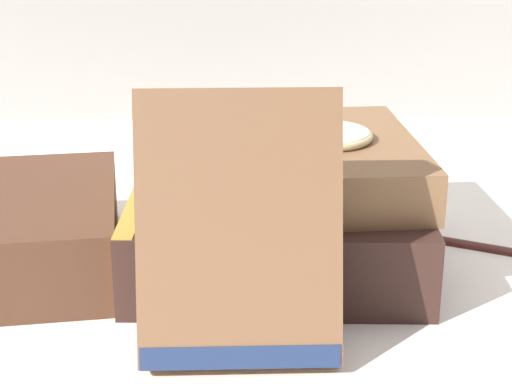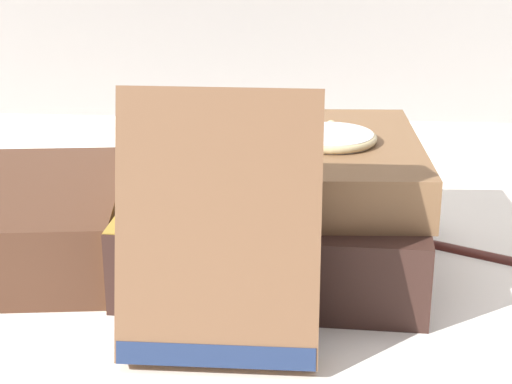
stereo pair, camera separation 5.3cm
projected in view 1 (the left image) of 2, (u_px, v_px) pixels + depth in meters
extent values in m
plane|color=white|center=(296.00, 269.00, 0.57)|extent=(3.00, 3.00, 0.00)
cube|color=#331E19|center=(276.00, 226.00, 0.57)|extent=(0.20, 0.18, 0.05)
cube|color=olive|center=(144.00, 226.00, 0.57)|extent=(0.02, 0.17, 0.05)
cube|color=brown|center=(286.00, 163.00, 0.56)|extent=(0.18, 0.17, 0.03)
cube|color=olive|center=(167.00, 167.00, 0.55)|extent=(0.02, 0.16, 0.03)
cube|color=brown|center=(239.00, 227.00, 0.44)|extent=(0.11, 0.06, 0.14)
cube|color=navy|center=(240.00, 352.00, 0.45)|extent=(0.10, 0.03, 0.02)
cylinder|color=silver|center=(328.00, 135.00, 0.55)|extent=(0.05, 0.05, 0.01)
torus|color=tan|center=(328.00, 135.00, 0.55)|extent=(0.06, 0.06, 0.01)
sphere|color=tan|center=(323.00, 123.00, 0.58)|extent=(0.01, 0.01, 0.01)
torus|color=black|center=(191.00, 170.00, 0.75)|extent=(0.04, 0.04, 0.00)
torus|color=black|center=(251.00, 170.00, 0.75)|extent=(0.04, 0.04, 0.00)
cylinder|color=black|center=(221.00, 170.00, 0.75)|extent=(0.02, 0.00, 0.00)
cylinder|color=#471E19|center=(502.00, 247.00, 0.59)|extent=(0.11, 0.06, 0.01)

